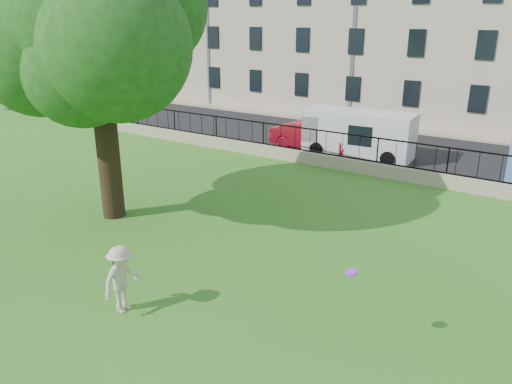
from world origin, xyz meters
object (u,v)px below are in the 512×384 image
Objects in this scene: frisbee at (351,272)px; red_sedan at (312,136)px; man at (122,279)px; white_van at (359,134)px; tree at (94,23)px.

frisbee is 16.80m from red_sedan.
man is 0.32× the size of white_van.
man reaches higher than red_sedan.
white_van is (-6.00, 14.72, -0.67)m from frisbee.
man is at bearing -161.55° from frisbee.
tree is 1.84× the size of white_van.
frisbee is 0.06× the size of red_sedan.
white_van reaches higher than man.
red_sedan is 2.54m from white_van.
frisbee is 15.91m from white_van.
tree is 13.48m from red_sedan.
frisbee is at bearing -13.25° from tree.
tree reaches higher than white_van.
frisbee is (10.12, -2.38, -4.71)m from tree.
tree reaches higher than man.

